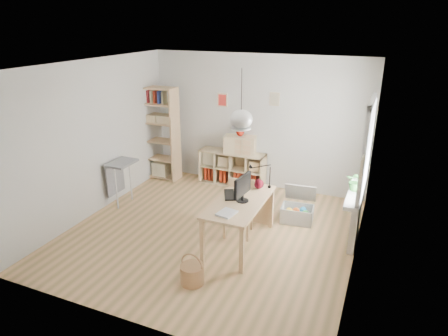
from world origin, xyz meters
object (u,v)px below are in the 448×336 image
at_px(cube_shelf, 232,170).
at_px(monitor, 243,187).
at_px(chair, 239,204).
at_px(drawer_chest, 240,145).
at_px(tall_bookshelf, 159,130).
at_px(storage_chest, 298,210).
at_px(desk, 240,206).

distance_m(cube_shelf, monitor, 2.57).
xyz_separation_m(chair, monitor, (0.18, -0.34, 0.47)).
bearing_deg(cube_shelf, drawer_chest, -12.27).
distance_m(tall_bookshelf, storage_chest, 3.47).
relative_size(chair, storage_chest, 1.36).
relative_size(desk, tall_bookshelf, 0.75).
bearing_deg(desk, drawer_chest, 110.83).
height_order(desk, drawer_chest, drawer_chest).
height_order(storage_chest, drawer_chest, drawer_chest).
height_order(monitor, drawer_chest, monitor).
xyz_separation_m(desk, chair, (-0.13, 0.34, -0.14)).
height_order(chair, monitor, monitor).
distance_m(chair, drawer_chest, 2.02).
relative_size(chair, drawer_chest, 1.41).
bearing_deg(drawer_chest, cube_shelf, 159.19).
bearing_deg(desk, monitor, -8.15).
distance_m(desk, monitor, 0.33).
xyz_separation_m(monitor, drawer_chest, (-0.88, 2.20, -0.08)).
relative_size(storage_chest, monitor, 1.41).
bearing_deg(chair, desk, -77.71).
distance_m(desk, cube_shelf, 2.48).
bearing_deg(monitor, desk, 178.38).
bearing_deg(monitor, tall_bookshelf, 149.88).
bearing_deg(tall_bookshelf, storage_chest, -14.07).
xyz_separation_m(storage_chest, monitor, (-0.62, -1.14, 0.79)).
height_order(tall_bookshelf, chair, tall_bookshelf).
relative_size(cube_shelf, drawer_chest, 2.20).
relative_size(tall_bookshelf, monitor, 4.25).
bearing_deg(storage_chest, cube_shelf, 141.66).
height_order(desk, chair, chair).
bearing_deg(storage_chest, monitor, -123.66).
xyz_separation_m(desk, monitor, (0.04, -0.01, 0.32)).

